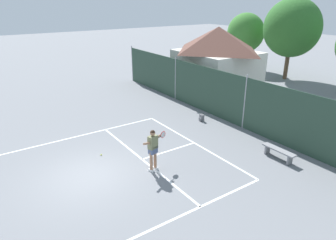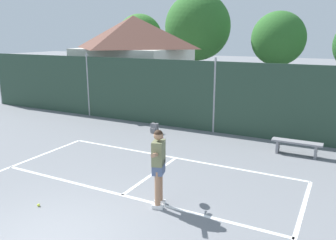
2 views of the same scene
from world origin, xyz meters
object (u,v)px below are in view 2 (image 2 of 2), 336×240
(tennis_player, at_px, (159,161))
(courtside_bench, at_px, (297,145))
(tennis_ball, at_px, (39,205))
(backpack_grey, at_px, (154,128))

(tennis_player, height_order, courtside_bench, tennis_player)
(tennis_ball, xyz_separation_m, courtside_bench, (4.83, 6.52, 0.33))
(backpack_grey, relative_size, courtside_bench, 0.29)
(tennis_player, height_order, backpack_grey, tennis_player)
(tennis_player, bearing_deg, backpack_grey, 120.68)
(tennis_ball, relative_size, backpack_grey, 0.14)
(tennis_ball, xyz_separation_m, backpack_grey, (-0.68, 6.66, 0.16))
(tennis_ball, bearing_deg, courtside_bench, 53.43)
(tennis_ball, distance_m, backpack_grey, 6.69)
(tennis_player, distance_m, courtside_bench, 5.75)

